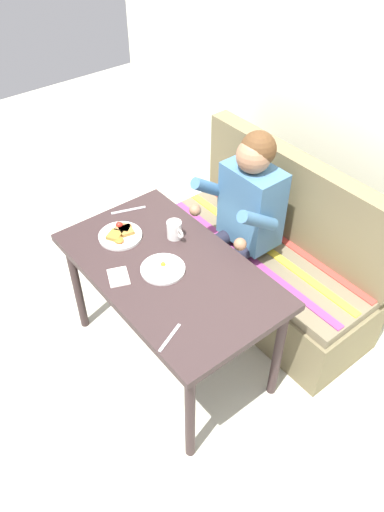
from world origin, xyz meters
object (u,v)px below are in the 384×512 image
coffee_mug (175,230)px  knife (128,210)px  plate_breakfast (120,234)px  table (169,279)px  plate_eggs (163,269)px  napkin (118,277)px  person (242,212)px  couch (269,261)px  fork (170,338)px

coffee_mug → knife: bearing=-169.4°
plate_breakfast → coffee_mug: bearing=50.6°
plate_breakfast → knife: (-0.17, 0.16, -0.01)m
table → plate_eggs: plate_eggs is taller
coffee_mug → napkin: 0.41m
person → plate_eggs: 0.63m
table → knife: size_ratio=6.00×
plate_eggs → knife: (-0.52, 0.13, -0.01)m
coffee_mug → napkin: (0.07, -0.40, -0.05)m
couch → table: bearing=-90.0°
person → napkin: (0.00, -0.83, -0.01)m
table → plate_eggs: (-0.00, -0.04, 0.09)m
plate_breakfast → fork: bearing=-15.8°
coffee_mug → fork: 0.69m
couch → fork: 1.16m
plate_breakfast → napkin: bearing=-34.3°
couch → plate_eggs: size_ratio=6.43×
fork → knife: bearing=135.3°
table → couch: couch is taller
plate_eggs → coffee_mug: 0.26m
napkin → knife: (-0.43, 0.34, -0.00)m
couch → fork: bearing=-70.4°
person → fork: bearing=-61.6°
couch → fork: (0.37, -1.03, 0.40)m
table → napkin: bearing=-111.5°
plate_eggs → napkin: bearing=-114.7°
couch → napkin: 1.08m
couch → napkin: size_ratio=11.04×
person → plate_eggs: (0.09, -0.63, -0.00)m
plate_eggs → fork: (0.37, -0.23, -0.01)m
plate_eggs → napkin: 0.22m
table → fork: fork is taller
plate_eggs → coffee_mug: (-0.17, 0.20, 0.04)m
plate_eggs → knife: bearing=165.5°
napkin → fork: (0.46, -0.03, -0.00)m
fork → person: bearing=95.9°
coffee_mug → fork: (0.53, -0.43, -0.05)m
knife → fork: bearing=-2.6°
knife → napkin: bearing=-18.5°
plate_eggs → coffee_mug: coffee_mug is taller
knife → couch: bearing=71.5°
plate_eggs → knife: size_ratio=1.12×
plate_eggs → napkin: (-0.09, -0.20, -0.01)m
couch → plate_eggs: couch is taller
coffee_mug → knife: (-0.35, -0.07, -0.05)m
plate_breakfast → fork: size_ratio=1.38×
knife → plate_breakfast: bearing=-23.7°
plate_breakfast → fork: plate_breakfast is taller
fork → knife: same height
plate_breakfast → napkin: (0.26, -0.18, -0.01)m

